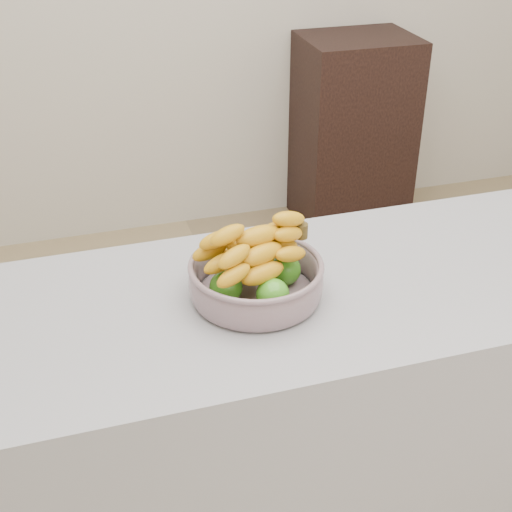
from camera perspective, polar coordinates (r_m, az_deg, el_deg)
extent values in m
cube|color=#A2A1A9|center=(1.87, 7.20, -13.47)|extent=(2.00, 0.60, 0.90)
cube|color=black|center=(3.59, 7.73, 9.68)|extent=(0.53, 0.43, 0.94)
cylinder|color=#92A1AF|center=(1.52, 0.00, -3.06)|extent=(0.24, 0.24, 0.01)
torus|color=#92A1AF|center=(1.48, 0.00, -0.76)|extent=(0.28, 0.28, 0.01)
sphere|color=#368416|center=(1.44, 1.35, -3.12)|extent=(0.07, 0.07, 0.07)
sphere|color=#368416|center=(1.52, 2.33, -1.10)|extent=(0.07, 0.07, 0.07)
sphere|color=#368416|center=(1.55, -1.26, -0.55)|extent=(0.07, 0.07, 0.07)
sphere|color=#368416|center=(1.47, -2.42, -2.50)|extent=(0.07, 0.07, 0.07)
ellipsoid|color=#FFAE15|center=(1.44, 0.54, -1.40)|extent=(0.18, 0.10, 0.04)
ellipsoid|color=#FFAE15|center=(1.47, -0.32, -0.57)|extent=(0.18, 0.08, 0.04)
ellipsoid|color=#FFAE15|center=(1.50, -1.14, 0.22)|extent=(0.18, 0.06, 0.04)
ellipsoid|color=#FFAE15|center=(1.44, 0.47, 0.17)|extent=(0.18, 0.11, 0.04)
ellipsoid|color=#FFAE15|center=(1.48, -0.46, 1.02)|extent=(0.18, 0.04, 0.04)
ellipsoid|color=#FFAE15|center=(1.44, 0.20, 1.62)|extent=(0.18, 0.08, 0.04)
cylinder|color=#433415|center=(1.50, 3.64, 2.04)|extent=(0.03, 0.03, 0.03)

